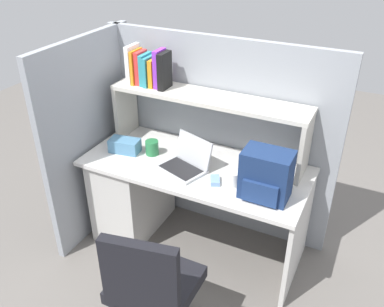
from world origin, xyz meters
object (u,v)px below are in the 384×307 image
at_px(tissue_box, 125,146).
at_px(snack_canister, 152,148).
at_px(computer_mouse, 215,180).
at_px(office_chair, 153,299).
at_px(laptop, 186,162).
at_px(backpack, 266,176).
at_px(paper_cup, 234,179).

relative_size(tissue_box, snack_canister, 2.06).
distance_m(computer_mouse, tissue_box, 0.77).
bearing_deg(office_chair, tissue_box, -60.20).
xyz_separation_m(laptop, backpack, (0.58, -0.07, 0.10)).
height_order(laptop, paper_cup, laptop).
bearing_deg(computer_mouse, snack_canister, 141.42).
bearing_deg(tissue_box, computer_mouse, -15.13).
height_order(paper_cup, office_chair, office_chair).
height_order(backpack, computer_mouse, backpack).
relative_size(laptop, computer_mouse, 3.63).
distance_m(tissue_box, office_chair, 1.18).
xyz_separation_m(snack_canister, office_chair, (0.53, -0.90, -0.39)).
bearing_deg(tissue_box, office_chair, -58.21).
bearing_deg(computer_mouse, laptop, 138.79).
relative_size(backpack, office_chair, 0.34).
height_order(computer_mouse, office_chair, office_chair).
relative_size(backpack, paper_cup, 3.14).
relative_size(tissue_box, office_chair, 0.24).
xyz_separation_m(laptop, office_chair, (0.21, -0.83, -0.39)).
bearing_deg(paper_cup, backpack, -6.27).
bearing_deg(computer_mouse, paper_cup, -14.60).
relative_size(computer_mouse, office_chair, 0.11).
height_order(laptop, backpack, backpack).
bearing_deg(paper_cup, snack_canister, 170.42).
xyz_separation_m(tissue_box, snack_canister, (0.20, 0.05, 0.00)).
distance_m(backpack, paper_cup, 0.24).
bearing_deg(backpack, computer_mouse, 179.70).
distance_m(laptop, paper_cup, 0.37).
xyz_separation_m(paper_cup, office_chair, (-0.16, -0.78, -0.39)).
bearing_deg(laptop, backpack, -7.29).
bearing_deg(paper_cup, computer_mouse, -169.69).
distance_m(backpack, computer_mouse, 0.36).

